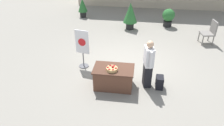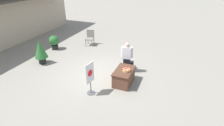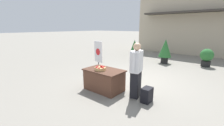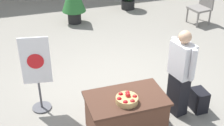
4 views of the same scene
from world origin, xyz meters
The scene contains 10 objects.
ground_plane centered at (0.00, 0.00, 0.00)m, with size 120.00×120.00×0.00m, color gray.
storefront_building centered at (1.84, 9.16, 2.49)m, with size 11.67×4.49×4.97m.
display_table centered at (-0.37, -1.42, 0.35)m, with size 1.30×0.80×0.70m.
apple_basket centered at (-0.41, -1.55, 0.77)m, with size 0.35×0.35×0.16m.
person_visitor centered at (0.71, -1.21, 0.83)m, with size 0.33×0.60×1.64m.
backpack centered at (1.12, -1.29, 0.21)m, with size 0.24×0.34×0.42m.
poster_board centered at (-1.66, -0.35, 0.79)m, with size 0.51×0.36×1.48m.
potted_plant_near_left centered at (-0.18, 3.60, 0.82)m, with size 0.72×0.72×1.40m.
potted_plant_near_right centered at (1.81, 4.26, 0.54)m, with size 0.65×0.65×0.96m.
potted_plant_far_left centered at (-3.08, 5.09, 0.63)m, with size 0.55×0.55×1.11m.
Camera 3 is at (2.80, -4.91, 2.07)m, focal length 24.00 mm.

